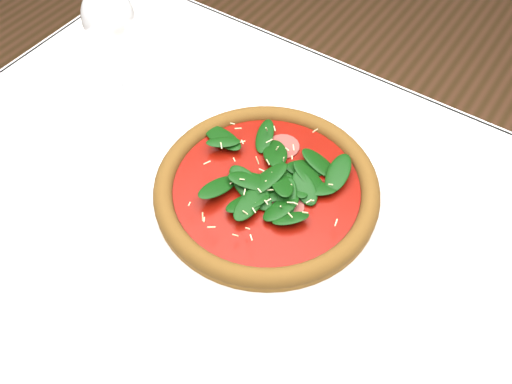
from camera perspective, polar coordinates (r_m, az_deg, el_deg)
The scene contains 4 objects.
dining_table at distance 0.90m, azimuth 0.92°, elevation -8.29°, with size 1.21×0.81×0.75m.
plate at distance 0.85m, azimuth 1.04°, elevation -0.34°, with size 0.38×0.38×0.02m.
pizza at distance 0.83m, azimuth 1.06°, elevation 0.59°, with size 0.35×0.35×0.04m.
wine_glass at distance 0.95m, azimuth -14.46°, elevation 16.19°, with size 0.08×0.08×0.20m.
Camera 1 is at (0.24, -0.38, 1.43)m, focal length 40.00 mm.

